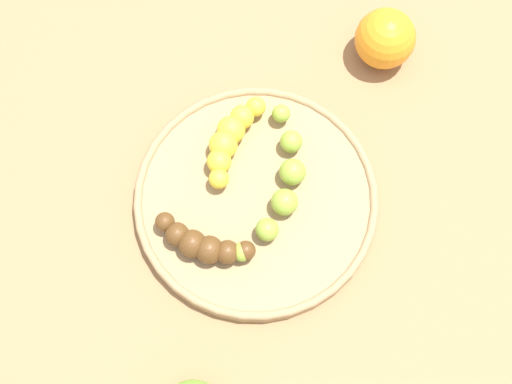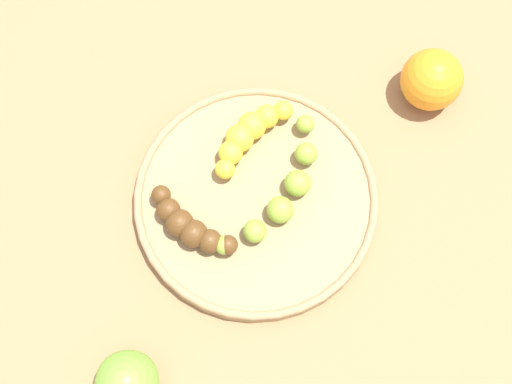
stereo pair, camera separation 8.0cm
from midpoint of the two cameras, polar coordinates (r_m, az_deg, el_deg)
ground_plane at (r=0.84m, az=-2.71°, el=-1.25°), size 2.40×2.40×0.00m
fruit_bowl at (r=0.83m, az=-2.75°, el=-0.99°), size 0.29×0.29×0.02m
banana_green at (r=0.81m, az=-0.76°, el=0.16°), size 0.12×0.17×0.03m
banana_yellow at (r=0.83m, az=-4.86°, el=3.95°), size 0.09×0.10×0.03m
banana_overripe at (r=0.79m, az=-7.29°, el=-4.62°), size 0.10×0.08×0.03m
orange_fruit at (r=0.90m, az=7.91°, el=11.89°), size 0.08×0.08×0.08m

